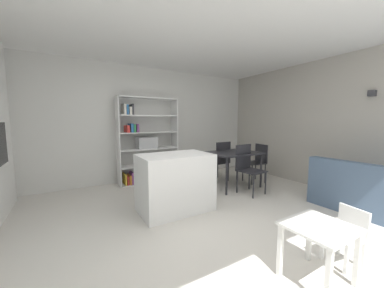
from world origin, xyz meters
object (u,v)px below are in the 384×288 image
(open_bookshelf, at_px, (144,141))
(dining_chair_far, at_px, (220,158))
(child_chair_right, at_px, (347,233))
(built_in_oven, at_px, (0,144))
(kitchen_island, at_px, (175,182))
(dining_chair_window_side, at_px, (257,159))
(child_table, at_px, (319,236))
(dining_table, at_px, (233,156))
(dining_chair_near, at_px, (247,165))

(open_bookshelf, bearing_deg, dining_chair_far, -28.43)
(child_chair_right, relative_size, dining_chair_far, 0.59)
(built_in_oven, height_order, kitchen_island, built_in_oven)
(kitchen_island, distance_m, dining_chair_window_side, 2.44)
(dining_chair_far, bearing_deg, child_table, 63.16)
(open_bookshelf, distance_m, child_table, 3.86)
(kitchen_island, bearing_deg, dining_chair_far, 29.50)
(dining_table, xyz_separation_m, dining_chair_near, (-0.01, -0.44, -0.12))
(kitchen_island, distance_m, child_table, 2.07)
(child_chair_right, bearing_deg, child_table, -80.61)
(dining_chair_far, bearing_deg, open_bookshelf, -32.59)
(child_table, xyz_separation_m, dining_table, (1.23, 2.52, 0.25))
(dining_chair_far, bearing_deg, dining_table, 84.86)
(open_bookshelf, relative_size, dining_chair_window_side, 2.21)
(open_bookshelf, height_order, dining_chair_window_side, open_bookshelf)
(child_table, bearing_deg, dining_table, 63.95)
(kitchen_island, relative_size, dining_table, 1.04)
(dining_chair_far, bearing_deg, kitchen_island, 25.34)
(dining_chair_window_side, bearing_deg, kitchen_island, -70.36)
(kitchen_island, bearing_deg, dining_chair_near, 1.51)
(dining_table, relative_size, dining_chair_near, 1.12)
(kitchen_island, relative_size, open_bookshelf, 0.57)
(dining_table, height_order, dining_chair_near, dining_chair_near)
(dining_table, bearing_deg, dining_chair_near, -91.45)
(dining_chair_far, relative_size, dining_chair_window_side, 1.07)
(kitchen_island, relative_size, dining_chair_far, 1.18)
(child_chair_right, distance_m, dining_chair_near, 2.21)
(built_in_oven, bearing_deg, dining_chair_far, -0.18)
(dining_chair_near, xyz_separation_m, dining_chair_far, (0.02, 0.89, -0.01))
(open_bookshelf, height_order, dining_table, open_bookshelf)
(child_table, relative_size, dining_chair_window_side, 0.61)
(kitchen_island, bearing_deg, dining_chair_window_side, 11.19)
(child_chair_right, height_order, dining_chair_window_side, dining_chair_window_side)
(kitchen_island, height_order, dining_table, kitchen_island)
(dining_chair_far, bearing_deg, built_in_oven, -4.34)
(dining_table, bearing_deg, child_table, -116.05)
(open_bookshelf, distance_m, child_chair_right, 3.96)
(built_in_oven, distance_m, open_bookshelf, 2.50)
(open_bookshelf, height_order, child_table, open_bookshelf)
(child_chair_right, xyz_separation_m, dining_table, (0.72, 2.52, 0.37))
(kitchen_island, height_order, dining_chair_window_side, kitchen_island)
(child_chair_right, height_order, dining_table, dining_table)
(kitchen_island, bearing_deg, built_in_oven, 157.44)
(dining_table, bearing_deg, dining_chair_far, 89.03)
(built_in_oven, height_order, dining_chair_window_side, built_in_oven)
(child_table, xyz_separation_m, child_chair_right, (0.51, -0.01, -0.11))
(open_bookshelf, height_order, dining_chair_near, open_bookshelf)
(open_bookshelf, bearing_deg, child_chair_right, -77.65)
(child_table, bearing_deg, dining_chair_far, 67.32)
(built_in_oven, xyz_separation_m, child_chair_right, (3.19, -2.98, -0.80))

